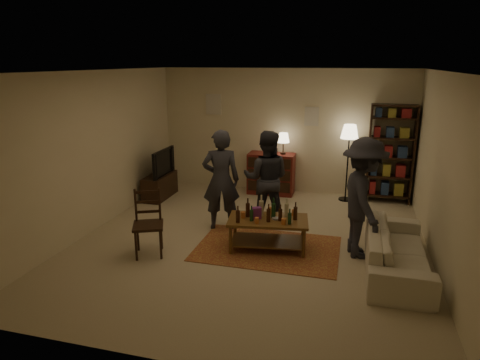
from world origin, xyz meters
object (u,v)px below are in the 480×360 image
at_px(tv_stand, 160,180).
at_px(person_right, 266,179).
at_px(bookshelf, 390,153).
at_px(dresser, 272,172).
at_px(coffee_table, 268,223).
at_px(sofa, 397,250).
at_px(person_left, 221,180).
at_px(person_by_sofa, 363,198).
at_px(dining_chair, 148,220).
at_px(floor_lamp, 349,137).

height_order(tv_stand, person_right, person_right).
bearing_deg(bookshelf, dresser, -178.43).
distance_m(coffee_table, sofa, 1.90).
height_order(coffee_table, bookshelf, bookshelf).
bearing_deg(coffee_table, person_left, 146.29).
height_order(bookshelf, person_by_sofa, bookshelf).
xyz_separation_m(dining_chair, tv_stand, (-1.05, 2.59, -0.15)).
height_order(coffee_table, dining_chair, dining_chair).
relative_size(dining_chair, sofa, 0.49).
relative_size(coffee_table, floor_lamp, 0.81).
bearing_deg(floor_lamp, dresser, 177.74).
bearing_deg(dining_chair, bookshelf, 20.48).
xyz_separation_m(tv_stand, dresser, (2.25, 0.91, 0.09)).
height_order(dining_chair, sofa, dining_chair).
bearing_deg(floor_lamp, sofa, -75.58).
height_order(dining_chair, bookshelf, bookshelf).
bearing_deg(dresser, floor_lamp, -2.26).
bearing_deg(person_left, floor_lamp, -150.83).
bearing_deg(dining_chair, tv_stand, 88.12).
bearing_deg(tv_stand, bookshelf, 11.80).
xyz_separation_m(dining_chair, person_by_sofa, (3.09, 0.77, 0.37)).
bearing_deg(coffee_table, floor_lamp, 68.74).
height_order(coffee_table, person_left, person_left).
bearing_deg(sofa, person_right, 59.49).
relative_size(coffee_table, bookshelf, 0.65).
bearing_deg(tv_stand, person_by_sofa, -23.71).
relative_size(person_left, person_right, 1.03).
distance_m(coffee_table, person_by_sofa, 1.47).
relative_size(sofa, person_by_sofa, 1.16).
bearing_deg(tv_stand, floor_lamp, 12.42).
xyz_separation_m(sofa, person_by_sofa, (-0.50, 0.38, 0.60)).
distance_m(coffee_table, floor_lamp, 3.17).
xyz_separation_m(floor_lamp, sofa, (0.78, -3.05, -1.05)).
height_order(coffee_table, person_right, person_right).
bearing_deg(person_left, bookshelf, -158.85).
bearing_deg(person_by_sofa, person_right, 46.86).
relative_size(coffee_table, person_left, 0.74).
bearing_deg(person_right, bookshelf, -143.27).
bearing_deg(dining_chair, person_left, 34.92).
relative_size(tv_stand, person_right, 0.62).
relative_size(bookshelf, person_right, 1.18).
distance_m(bookshelf, person_right, 2.91).
distance_m(tv_stand, sofa, 5.14).
xyz_separation_m(floor_lamp, person_left, (-2.05, -2.19, -0.48)).
bearing_deg(tv_stand, person_right, -20.61).
height_order(dining_chair, person_by_sofa, person_by_sofa).
bearing_deg(dining_chair, person_by_sofa, -10.00).
bearing_deg(person_right, floor_lamp, -131.61).
distance_m(dresser, person_left, 2.33).
height_order(dresser, person_by_sofa, person_by_sofa).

